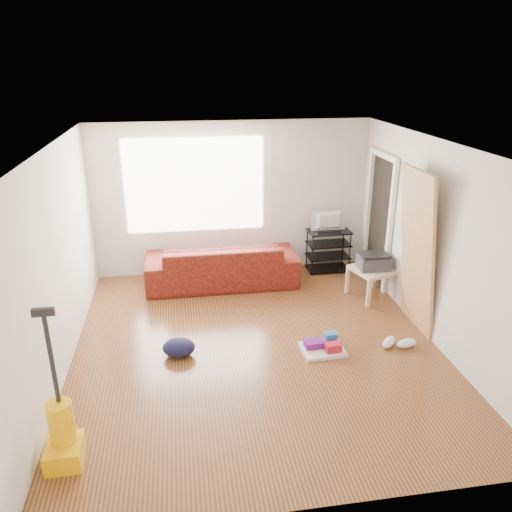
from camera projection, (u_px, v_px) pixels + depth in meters
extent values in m
cube|color=#4C2F14|center=(256.00, 346.00, 6.31)|extent=(4.50, 5.00, 0.01)
cube|color=silver|center=(256.00, 146.00, 5.39)|extent=(4.50, 5.00, 0.01)
cube|color=silver|center=(232.00, 199.00, 8.15)|extent=(4.50, 0.01, 2.50)
cube|color=silver|center=(311.00, 380.00, 3.56)|extent=(4.50, 0.01, 2.50)
cube|color=silver|center=(56.00, 265.00, 5.53)|extent=(0.01, 5.00, 2.50)
cube|color=silver|center=(435.00, 243.00, 6.18)|extent=(0.01, 5.00, 2.50)
cube|color=white|center=(195.00, 185.00, 7.95)|extent=(2.20, 0.01, 1.50)
cube|color=white|center=(390.00, 231.00, 7.41)|extent=(0.06, 0.08, 2.00)
cube|color=white|center=(368.00, 214.00, 8.24)|extent=(0.06, 0.08, 2.00)
cube|color=white|center=(384.00, 155.00, 7.44)|extent=(0.06, 0.98, 0.08)
cube|color=black|center=(380.00, 222.00, 7.83)|extent=(0.01, 0.86, 1.98)
imported|color=#350602|center=(222.00, 283.00, 8.07)|extent=(2.38, 0.93, 0.70)
cube|color=black|center=(327.00, 268.00, 8.57)|extent=(0.71, 0.41, 0.03)
cube|color=black|center=(328.00, 256.00, 8.49)|extent=(0.71, 0.41, 0.03)
cube|color=black|center=(328.00, 244.00, 8.41)|extent=(0.71, 0.41, 0.03)
cube|color=black|center=(329.00, 231.00, 8.33)|extent=(0.71, 0.41, 0.03)
cylinder|color=black|center=(312.00, 255.00, 8.24)|extent=(0.02, 0.02, 0.71)
cylinder|color=black|center=(307.00, 248.00, 8.56)|extent=(0.02, 0.02, 0.71)
cylinder|color=black|center=(350.00, 253.00, 8.35)|extent=(0.02, 0.02, 0.71)
cylinder|color=black|center=(343.00, 246.00, 8.66)|extent=(0.02, 0.02, 0.71)
imported|color=black|center=(330.00, 221.00, 8.26)|extent=(0.58, 0.08, 0.33)
cube|color=beige|center=(373.00, 270.00, 7.46)|extent=(0.71, 0.71, 0.05)
cube|color=beige|center=(369.00, 294.00, 7.23)|extent=(0.05, 0.05, 0.41)
cube|color=beige|center=(347.00, 281.00, 7.66)|extent=(0.05, 0.05, 0.41)
cube|color=beige|center=(396.00, 287.00, 7.44)|extent=(0.05, 0.05, 0.41)
cube|color=beige|center=(374.00, 275.00, 7.87)|extent=(0.05, 0.05, 0.41)
cube|color=#343339|center=(374.00, 262.00, 7.42)|extent=(0.46, 0.35, 0.19)
cube|color=black|center=(374.00, 255.00, 7.38)|extent=(0.41, 0.31, 0.04)
cylinder|color=#2133A1|center=(183.00, 291.00, 7.79)|extent=(0.31, 0.31, 0.28)
cylinder|color=white|center=(181.00, 280.00, 7.71)|extent=(0.12, 0.12, 0.11)
cube|color=silver|center=(323.00, 349.00, 6.19)|extent=(0.54, 0.44, 0.04)
cube|color=#A61827|center=(333.00, 347.00, 6.10)|extent=(0.19, 0.13, 0.10)
cube|color=#60126D|center=(314.00, 344.00, 6.20)|extent=(0.24, 0.18, 0.08)
cube|color=#265EA8|center=(330.00, 338.00, 6.27)|extent=(0.15, 0.13, 0.15)
ellipsoid|color=#131536|center=(179.00, 355.00, 6.11)|extent=(0.44, 0.37, 0.22)
ellipsoid|color=silver|center=(389.00, 342.00, 6.28)|extent=(0.28, 0.28, 0.11)
ellipsoid|color=silver|center=(406.00, 343.00, 6.26)|extent=(0.30, 0.17, 0.11)
cube|color=#FFAE05|center=(65.00, 453.00, 4.46)|extent=(0.33, 0.37, 0.20)
cylinder|color=#FFAE05|center=(61.00, 422.00, 4.40)|extent=(0.22, 0.22, 0.39)
cylinder|color=black|center=(52.00, 360.00, 4.21)|extent=(0.04, 0.04, 0.84)
cube|color=black|center=(43.00, 312.00, 4.04)|extent=(0.18, 0.05, 0.07)
cube|color=#AB7849|center=(408.00, 325.00, 6.81)|extent=(0.27, 0.86, 2.15)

